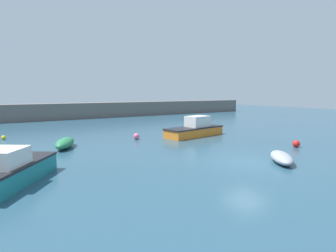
{
  "coord_description": "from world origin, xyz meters",
  "views": [
    {
      "loc": [
        -12.31,
        -10.46,
        4.16
      ],
      "look_at": [
        1.22,
        10.72,
        0.98
      ],
      "focal_mm": 28.0,
      "sensor_mm": 36.0,
      "label": 1
    }
  ],
  "objects_px": {
    "open_tender_yellow": "(65,143)",
    "motorboat_grey_hull": "(195,129)",
    "motorboat_with_cabin": "(10,171)",
    "mooring_buoy_red": "(296,144)",
    "mooring_buoy_pink": "(136,136)",
    "mooring_buoy_yellow": "(4,137)",
    "rowboat_blue_near": "(281,157)"
  },
  "relations": [
    {
      "from": "open_tender_yellow",
      "to": "motorboat_grey_hull",
      "type": "height_order",
      "value": "motorboat_grey_hull"
    },
    {
      "from": "motorboat_with_cabin",
      "to": "mooring_buoy_red",
      "type": "height_order",
      "value": "motorboat_with_cabin"
    },
    {
      "from": "motorboat_with_cabin",
      "to": "mooring_buoy_pink",
      "type": "bearing_deg",
      "value": -17.95
    },
    {
      "from": "motorboat_grey_hull",
      "to": "mooring_buoy_red",
      "type": "distance_m",
      "value": 9.06
    },
    {
      "from": "motorboat_grey_hull",
      "to": "mooring_buoy_red",
      "type": "xyz_separation_m",
      "value": [
        3.16,
        -8.48,
        -0.4
      ]
    },
    {
      "from": "open_tender_yellow",
      "to": "mooring_buoy_red",
      "type": "relative_size",
      "value": 6.14
    },
    {
      "from": "mooring_buoy_red",
      "to": "mooring_buoy_pink",
      "type": "relative_size",
      "value": 0.99
    },
    {
      "from": "mooring_buoy_red",
      "to": "mooring_buoy_pink",
      "type": "distance_m",
      "value": 13.19
    },
    {
      "from": "motorboat_with_cabin",
      "to": "mooring_buoy_red",
      "type": "distance_m",
      "value": 18.97
    },
    {
      "from": "motorboat_grey_hull",
      "to": "mooring_buoy_pink",
      "type": "relative_size",
      "value": 11.77
    },
    {
      "from": "motorboat_grey_hull",
      "to": "motorboat_with_cabin",
      "type": "relative_size",
      "value": 1.23
    },
    {
      "from": "motorboat_grey_hull",
      "to": "mooring_buoy_pink",
      "type": "xyz_separation_m",
      "value": [
        -5.68,
        1.31,
        -0.4
      ]
    },
    {
      "from": "open_tender_yellow",
      "to": "mooring_buoy_pink",
      "type": "xyz_separation_m",
      "value": [
        6.22,
        0.49,
        -0.11
      ]
    },
    {
      "from": "mooring_buoy_red",
      "to": "mooring_buoy_yellow",
      "type": "height_order",
      "value": "mooring_buoy_red"
    },
    {
      "from": "motorboat_grey_hull",
      "to": "mooring_buoy_red",
      "type": "relative_size",
      "value": 11.83
    },
    {
      "from": "motorboat_with_cabin",
      "to": "motorboat_grey_hull",
      "type": "bearing_deg",
      "value": -33.33
    },
    {
      "from": "motorboat_with_cabin",
      "to": "mooring_buoy_yellow",
      "type": "distance_m",
      "value": 13.91
    },
    {
      "from": "open_tender_yellow",
      "to": "mooring_buoy_pink",
      "type": "height_order",
      "value": "open_tender_yellow"
    },
    {
      "from": "open_tender_yellow",
      "to": "mooring_buoy_pink",
      "type": "bearing_deg",
      "value": 119.85
    },
    {
      "from": "open_tender_yellow",
      "to": "rowboat_blue_near",
      "type": "bearing_deg",
      "value": 66.88
    },
    {
      "from": "open_tender_yellow",
      "to": "mooring_buoy_red",
      "type": "height_order",
      "value": "open_tender_yellow"
    },
    {
      "from": "mooring_buoy_red",
      "to": "mooring_buoy_yellow",
      "type": "distance_m",
      "value": 24.9
    },
    {
      "from": "open_tender_yellow",
      "to": "rowboat_blue_near",
      "type": "distance_m",
      "value": 15.23
    },
    {
      "from": "mooring_buoy_red",
      "to": "mooring_buoy_pink",
      "type": "bearing_deg",
      "value": 132.1
    },
    {
      "from": "motorboat_with_cabin",
      "to": "mooring_buoy_red",
      "type": "xyz_separation_m",
      "value": [
        18.84,
        -2.24,
        -0.37
      ]
    },
    {
      "from": "rowboat_blue_near",
      "to": "mooring_buoy_red",
      "type": "distance_m",
      "value": 5.4
    },
    {
      "from": "rowboat_blue_near",
      "to": "mooring_buoy_yellow",
      "type": "bearing_deg",
      "value": 79.9
    },
    {
      "from": "motorboat_grey_hull",
      "to": "mooring_buoy_pink",
      "type": "height_order",
      "value": "motorboat_grey_hull"
    },
    {
      "from": "rowboat_blue_near",
      "to": "motorboat_grey_hull",
      "type": "bearing_deg",
      "value": 32.72
    },
    {
      "from": "open_tender_yellow",
      "to": "mooring_buoy_red",
      "type": "xyz_separation_m",
      "value": [
        15.07,
        -9.3,
        -0.11
      ]
    },
    {
      "from": "open_tender_yellow",
      "to": "mooring_buoy_yellow",
      "type": "distance_m",
      "value": 7.88
    },
    {
      "from": "rowboat_blue_near",
      "to": "mooring_buoy_red",
      "type": "relative_size",
      "value": 5.34
    }
  ]
}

